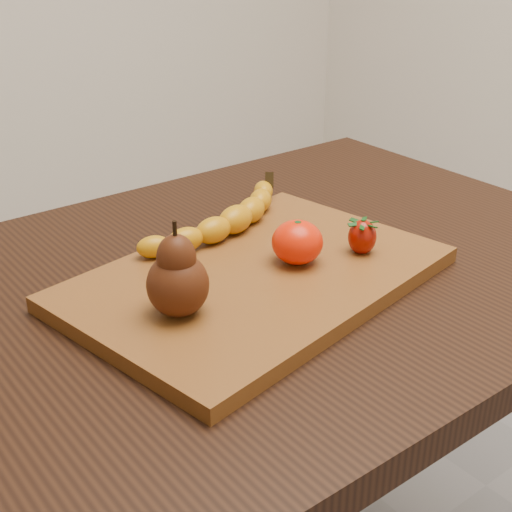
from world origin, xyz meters
TOP-DOWN VIEW (x-y plane):
  - table at (0.00, 0.00)m, footprint 1.00×0.70m
  - cutting_board at (-0.03, -0.04)m, footprint 0.50×0.37m
  - banana at (0.02, 0.07)m, footprint 0.25×0.13m
  - pear at (-0.16, -0.06)m, footprint 0.07×0.07m
  - mandarin at (0.02, -0.05)m, footprint 0.07×0.07m
  - strawberry at (0.11, -0.08)m, footprint 0.05×0.05m

SIDE VIEW (x-z plane):
  - table at x=0.00m, z-range 0.28..1.04m
  - cutting_board at x=-0.03m, z-range 0.76..0.78m
  - banana at x=0.02m, z-range 0.78..0.82m
  - strawberry at x=0.11m, z-range 0.78..0.83m
  - mandarin at x=0.02m, z-range 0.78..0.83m
  - pear at x=-0.16m, z-range 0.78..0.89m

